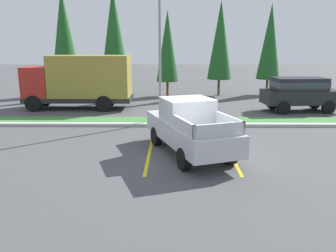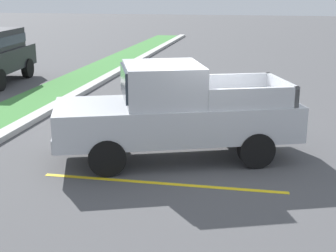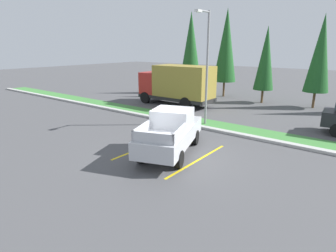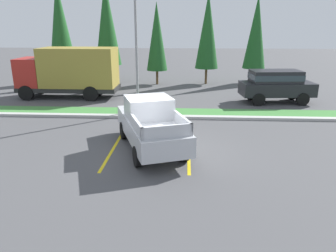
{
  "view_description": "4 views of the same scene",
  "coord_description": "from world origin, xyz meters",
  "px_view_note": "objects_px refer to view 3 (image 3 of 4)",
  "views": [
    {
      "loc": [
        -0.74,
        -12.19,
        4.09
      ],
      "look_at": [
        -0.9,
        0.83,
        0.99
      ],
      "focal_mm": 36.89,
      "sensor_mm": 36.0,
      "label": 1
    },
    {
      "loc": [
        -10.24,
        -1.37,
        3.64
      ],
      "look_at": [
        -0.37,
        0.57,
        0.81
      ],
      "focal_mm": 52.45,
      "sensor_mm": 36.0,
      "label": 2
    },
    {
      "loc": [
        7.67,
        -9.7,
        4.96
      ],
      "look_at": [
        -0.39,
        0.66,
        1.23
      ],
      "focal_mm": 30.14,
      "sensor_mm": 36.0,
      "label": 3
    },
    {
      "loc": [
        1.31,
        -11.87,
        4.87
      ],
      "look_at": [
        0.59,
        1.25,
        0.73
      ],
      "focal_mm": 34.46,
      "sensor_mm": 36.0,
      "label": 4
    }
  ],
  "objects_px": {
    "cargo_truck_distant": "(177,84)",
    "street_light": "(206,61)",
    "cypress_tree_left_inner": "(226,46)",
    "cypress_tree_center": "(266,58)",
    "cypress_tree_right_inner": "(320,54)",
    "cypress_tree_leftmost": "(191,46)",
    "pickup_truck_main": "(171,132)"
  },
  "relations": [
    {
      "from": "pickup_truck_main",
      "to": "cypress_tree_right_inner",
      "type": "relative_size",
      "value": 0.74
    },
    {
      "from": "street_light",
      "to": "cypress_tree_right_inner",
      "type": "height_order",
      "value": "cypress_tree_right_inner"
    },
    {
      "from": "pickup_truck_main",
      "to": "cypress_tree_leftmost",
      "type": "bearing_deg",
      "value": 120.72
    },
    {
      "from": "street_light",
      "to": "cypress_tree_left_inner",
      "type": "distance_m",
      "value": 11.43
    },
    {
      "from": "pickup_truck_main",
      "to": "cypress_tree_leftmost",
      "type": "distance_m",
      "value": 18.68
    },
    {
      "from": "cypress_tree_left_inner",
      "to": "cypress_tree_right_inner",
      "type": "relative_size",
      "value": 1.14
    },
    {
      "from": "cargo_truck_distant",
      "to": "street_light",
      "type": "bearing_deg",
      "value": -38.76
    },
    {
      "from": "cypress_tree_left_inner",
      "to": "cargo_truck_distant",
      "type": "bearing_deg",
      "value": -100.55
    },
    {
      "from": "cargo_truck_distant",
      "to": "cypress_tree_left_inner",
      "type": "bearing_deg",
      "value": 79.45
    },
    {
      "from": "cypress_tree_leftmost",
      "to": "cypress_tree_right_inner",
      "type": "distance_m",
      "value": 12.48
    },
    {
      "from": "cargo_truck_distant",
      "to": "cypress_tree_right_inner",
      "type": "height_order",
      "value": "cypress_tree_right_inner"
    },
    {
      "from": "cypress_tree_left_inner",
      "to": "cypress_tree_center",
      "type": "xyz_separation_m",
      "value": [
        4.32,
        -0.91,
        -1.08
      ]
    },
    {
      "from": "cargo_truck_distant",
      "to": "cypress_tree_center",
      "type": "distance_m",
      "value": 8.08
    },
    {
      "from": "cypress_tree_leftmost",
      "to": "cypress_tree_right_inner",
      "type": "relative_size",
      "value": 1.13
    },
    {
      "from": "cargo_truck_distant",
      "to": "pickup_truck_main",
      "type": "bearing_deg",
      "value": -55.36
    },
    {
      "from": "cypress_tree_center",
      "to": "street_light",
      "type": "bearing_deg",
      "value": -91.55
    },
    {
      "from": "cargo_truck_distant",
      "to": "cypress_tree_left_inner",
      "type": "xyz_separation_m",
      "value": [
        1.2,
        6.43,
        3.16
      ]
    },
    {
      "from": "pickup_truck_main",
      "to": "cypress_tree_left_inner",
      "type": "height_order",
      "value": "cypress_tree_left_inner"
    },
    {
      "from": "cypress_tree_center",
      "to": "cypress_tree_left_inner",
      "type": "bearing_deg",
      "value": 168.08
    },
    {
      "from": "cypress_tree_left_inner",
      "to": "cypress_tree_center",
      "type": "height_order",
      "value": "cypress_tree_left_inner"
    },
    {
      "from": "cypress_tree_center",
      "to": "cypress_tree_right_inner",
      "type": "height_order",
      "value": "cypress_tree_right_inner"
    },
    {
      "from": "cargo_truck_distant",
      "to": "street_light",
      "type": "distance_m",
      "value": 7.09
    },
    {
      "from": "cargo_truck_distant",
      "to": "cypress_tree_right_inner",
      "type": "bearing_deg",
      "value": 31.64
    },
    {
      "from": "cargo_truck_distant",
      "to": "cypress_tree_left_inner",
      "type": "height_order",
      "value": "cypress_tree_left_inner"
    },
    {
      "from": "cypress_tree_center",
      "to": "cypress_tree_leftmost",
      "type": "bearing_deg",
      "value": 175.15
    },
    {
      "from": "cypress_tree_right_inner",
      "to": "cargo_truck_distant",
      "type": "bearing_deg",
      "value": -148.36
    },
    {
      "from": "cypress_tree_left_inner",
      "to": "pickup_truck_main",
      "type": "bearing_deg",
      "value": -71.41
    },
    {
      "from": "cypress_tree_leftmost",
      "to": "cypress_tree_left_inner",
      "type": "bearing_deg",
      "value": 2.98
    },
    {
      "from": "cargo_truck_distant",
      "to": "cypress_tree_center",
      "type": "height_order",
      "value": "cypress_tree_center"
    },
    {
      "from": "pickup_truck_main",
      "to": "cypress_tree_center",
      "type": "distance_m",
      "value": 15.3
    },
    {
      "from": "pickup_truck_main",
      "to": "cypress_tree_left_inner",
      "type": "relative_size",
      "value": 0.65
    },
    {
      "from": "pickup_truck_main",
      "to": "cypress_tree_center",
      "type": "height_order",
      "value": "cypress_tree_center"
    }
  ]
}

